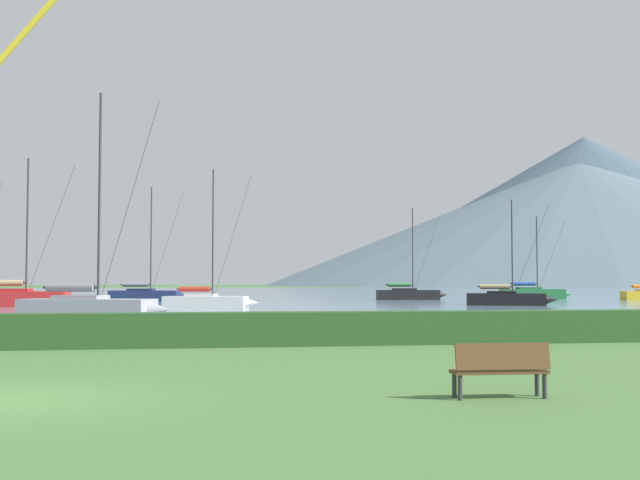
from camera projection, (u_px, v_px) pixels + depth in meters
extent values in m
plane|color=#477038|center=(6.00, 401.00, 13.54)|extent=(1000.00, 1000.00, 0.00)
cube|color=slate|center=(168.00, 293.00, 148.52)|extent=(320.00, 246.00, 0.00)
cube|color=#284C23|center=(86.00, 331.00, 24.41)|extent=(80.00, 1.20, 1.04)
cone|color=#19707A|center=(1.00, 295.00, 84.74)|extent=(1.60, 1.42, 1.04)
cube|color=navy|center=(145.00, 296.00, 82.54)|extent=(7.26, 3.81, 1.09)
cone|color=navy|center=(183.00, 296.00, 82.33)|extent=(1.36, 1.16, 0.92)
cube|color=#1B2449|center=(141.00, 292.00, 82.58)|extent=(2.87, 2.17, 0.69)
cylinder|color=#333338|center=(151.00, 241.00, 82.79)|extent=(0.14, 0.14, 11.04)
cylinder|color=#333338|center=(136.00, 285.00, 82.65)|extent=(3.06, 0.79, 0.12)
cylinder|color=gray|center=(136.00, 285.00, 82.65)|extent=(2.68, 1.00, 0.43)
cylinder|color=#333338|center=(167.00, 244.00, 82.69)|extent=(3.22, 0.74, 10.50)
cube|color=black|center=(408.00, 295.00, 90.28)|extent=(6.94, 2.88, 1.06)
cone|color=black|center=(442.00, 295.00, 90.59)|extent=(1.23, 1.00, 0.90)
cube|color=black|center=(404.00, 291.00, 90.26)|extent=(2.64, 1.83, 0.68)
cylinder|color=#333338|center=(413.00, 251.00, 90.57)|extent=(0.14, 0.14, 9.59)
cylinder|color=#333338|center=(399.00, 285.00, 90.26)|extent=(3.05, 0.37, 0.12)
cylinder|color=#2D7542|center=(399.00, 285.00, 90.26)|extent=(2.62, 0.64, 0.43)
cylinder|color=#333338|center=(427.00, 253.00, 90.69)|extent=(3.21, 0.30, 9.12)
cube|color=red|center=(17.00, 299.00, 64.61)|extent=(7.95, 3.31, 1.22)
cone|color=red|center=(74.00, 299.00, 64.96)|extent=(1.41, 1.15, 1.04)
cube|color=#A52020|center=(12.00, 293.00, 64.60)|extent=(3.03, 2.10, 0.78)
cylinder|color=#333338|center=(27.00, 228.00, 64.95)|extent=(0.16, 0.16, 11.19)
cylinder|color=#333338|center=(4.00, 283.00, 64.59)|extent=(3.49, 0.43, 0.13)
cylinder|color=tan|center=(4.00, 283.00, 64.59)|extent=(3.00, 0.74, 0.49)
cylinder|color=#333338|center=(51.00, 232.00, 65.08)|extent=(3.68, 0.35, 10.64)
cube|color=white|center=(206.00, 303.00, 58.94)|extent=(6.24, 3.50, 0.93)
cone|color=white|center=(252.00, 303.00, 58.60)|extent=(1.19, 1.03, 0.79)
cube|color=silver|center=(201.00, 298.00, 58.99)|extent=(2.49, 1.94, 0.59)
cylinder|color=#333338|center=(213.00, 235.00, 59.14)|extent=(0.12, 0.12, 9.65)
cylinder|color=#333338|center=(195.00, 289.00, 59.07)|extent=(2.60, 0.79, 0.10)
cylinder|color=red|center=(195.00, 289.00, 59.07)|extent=(2.28, 0.95, 0.37)
cylinder|color=#333338|center=(232.00, 239.00, 58.99)|extent=(2.72, 0.76, 9.17)
cube|color=#236B38|center=(532.00, 294.00, 94.83)|extent=(7.45, 3.43, 1.13)
cone|color=#236B38|center=(567.00, 294.00, 94.93)|extent=(1.35, 1.12, 0.96)
cube|color=#206032|center=(529.00, 290.00, 94.84)|extent=(2.88, 2.07, 0.72)
cylinder|color=#333338|center=(537.00, 255.00, 95.08)|extent=(0.14, 0.14, 8.99)
cylinder|color=#333338|center=(524.00, 284.00, 94.86)|extent=(3.22, 0.57, 0.12)
cylinder|color=#2847A3|center=(524.00, 284.00, 94.86)|extent=(2.78, 0.83, 0.45)
cylinder|color=#333338|center=(551.00, 257.00, 95.11)|extent=(3.39, 0.50, 8.56)
cube|color=#9E9EA3|center=(87.00, 309.00, 42.60)|extent=(7.28, 4.52, 1.08)
cone|color=#9E9EA3|center=(159.00, 310.00, 41.92)|extent=(1.42, 1.26, 0.92)
cube|color=gray|center=(80.00, 302.00, 42.69)|extent=(2.96, 2.41, 0.69)
cylinder|color=#333338|center=(99.00, 200.00, 42.79)|extent=(0.14, 0.14, 11.36)
cylinder|color=#333338|center=(71.00, 288.00, 42.83)|extent=(2.96, 1.14, 0.12)
cylinder|color=gray|center=(71.00, 288.00, 42.83)|extent=(2.63, 1.29, 0.43)
cylinder|color=#333338|center=(129.00, 205.00, 42.49)|extent=(3.10, 1.12, 10.80)
cube|color=black|center=(506.00, 299.00, 68.36)|extent=(6.79, 4.42, 1.01)
cone|color=black|center=(551.00, 300.00, 67.59)|extent=(1.34, 1.21, 0.86)
cube|color=black|center=(501.00, 295.00, 68.46)|extent=(2.79, 2.32, 0.64)
cylinder|color=#333338|center=(512.00, 249.00, 68.46)|extent=(0.13, 0.13, 8.34)
cylinder|color=#333338|center=(495.00, 287.00, 68.61)|extent=(2.73, 1.17, 0.11)
cylinder|color=tan|center=(495.00, 287.00, 68.61)|extent=(2.44, 1.28, 0.40)
cylinder|color=#333338|center=(531.00, 251.00, 68.13)|extent=(2.85, 1.15, 7.93)
cube|color=brown|center=(499.00, 372.00, 13.94)|extent=(1.66, 0.51, 0.06)
cube|color=brown|center=(503.00, 356.00, 13.77)|extent=(1.65, 0.19, 0.45)
cylinder|color=#333338|center=(537.00, 383.00, 14.19)|extent=(0.08, 0.08, 0.45)
cylinder|color=#333338|center=(454.00, 384.00, 14.00)|extent=(0.08, 0.08, 0.45)
cylinder|color=#333338|center=(545.00, 385.00, 13.86)|extent=(0.08, 0.08, 0.45)
cylinder|color=#333338|center=(460.00, 387.00, 13.67)|extent=(0.08, 0.08, 0.45)
cube|color=gold|center=(24.00, 33.00, 57.73)|extent=(5.25, 0.36, 6.58)
cone|color=#425666|center=(585.00, 211.00, 433.30)|extent=(277.09, 277.09, 79.29)
cone|color=slate|center=(580.00, 223.00, 409.27)|extent=(317.10, 317.10, 63.28)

